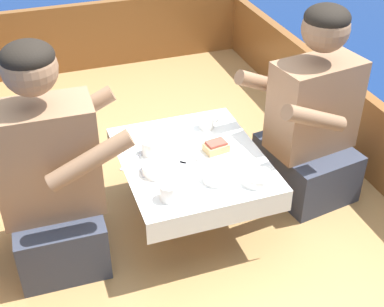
{
  "coord_description": "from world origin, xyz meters",
  "views": [
    {
      "loc": [
        -0.64,
        -1.8,
        2.02
      ],
      "look_at": [
        0.0,
        0.03,
        0.7
      ],
      "focal_mm": 50.0,
      "sensor_mm": 36.0,
      "label": 1
    }
  ],
  "objects": [
    {
      "name": "cockpit_table",
      "position": [
        0.0,
        0.03,
        0.64
      ],
      "size": [
        0.62,
        0.72,
        0.35
      ],
      "color": "#B2B2B7",
      "rests_on": "boat_deck"
    },
    {
      "name": "ground_plane",
      "position": [
        0.0,
        0.0,
        0.0
      ],
      "size": [
        60.0,
        60.0,
        0.0
      ],
      "primitive_type": "plane",
      "color": "navy"
    },
    {
      "name": "utensil_spoon_starboard",
      "position": [
        -0.23,
        0.1,
        0.68
      ],
      "size": [
        0.14,
        0.11,
        0.01
      ],
      "rotation": [
        0.0,
        0.0,
        0.65
      ],
      "color": "silver",
      "rests_on": "cockpit_table"
    },
    {
      "name": "person_port",
      "position": [
        -0.61,
        0.0,
        0.73
      ],
      "size": [
        0.53,
        0.45,
        0.99
      ],
      "rotation": [
        0.0,
        0.0,
        -0.03
      ],
      "color": "#333847",
      "rests_on": "boat_deck"
    },
    {
      "name": "utensil_fork_port",
      "position": [
        -0.02,
        -0.03,
        0.68
      ],
      "size": [
        0.14,
        0.12,
        0.0
      ],
      "rotation": [
        0.0,
        0.0,
        2.44
      ],
      "color": "silver",
      "rests_on": "cockpit_table"
    },
    {
      "name": "bowl_port_near",
      "position": [
        -0.18,
        -0.03,
        0.7
      ],
      "size": [
        0.12,
        0.12,
        0.04
      ],
      "color": "white",
      "rests_on": "cockpit_table"
    },
    {
      "name": "plate_bread",
      "position": [
        -0.02,
        0.23,
        0.68
      ],
      "size": [
        0.18,
        0.18,
        0.01
      ],
      "color": "white",
      "rests_on": "cockpit_table"
    },
    {
      "name": "boat_deck",
      "position": [
        0.0,
        0.0,
        0.16
      ],
      "size": [
        2.05,
        3.77,
        0.33
      ],
      "primitive_type": "cube",
      "color": "#A87F4C",
      "rests_on": "ground_plane"
    },
    {
      "name": "bowl_center_far",
      "position": [
        0.19,
        -0.22,
        0.7
      ],
      "size": [
        0.13,
        0.13,
        0.04
      ],
      "color": "white",
      "rests_on": "cockpit_table"
    },
    {
      "name": "coffee_cup_center",
      "position": [
        -0.18,
        -0.21,
        0.71
      ],
      "size": [
        0.1,
        0.08,
        0.07
      ],
      "color": "white",
      "rests_on": "cockpit_table"
    },
    {
      "name": "coffee_cup_starboard",
      "position": [
        0.15,
        0.24,
        0.72
      ],
      "size": [
        0.1,
        0.07,
        0.07
      ],
      "color": "white",
      "rests_on": "cockpit_table"
    },
    {
      "name": "plate_sandwich",
      "position": [
        0.11,
        0.03,
        0.68
      ],
      "size": [
        0.22,
        0.22,
        0.01
      ],
      "color": "white",
      "rests_on": "cockpit_table"
    },
    {
      "name": "bowl_starboard_near",
      "position": [
        0.04,
        -0.16,
        0.7
      ],
      "size": [
        0.12,
        0.12,
        0.04
      ],
      "color": "white",
      "rests_on": "cockpit_table"
    },
    {
      "name": "sandwich",
      "position": [
        0.11,
        0.03,
        0.71
      ],
      "size": [
        0.11,
        0.09,
        0.05
      ],
      "rotation": [
        0.0,
        0.0,
        0.15
      ],
      "color": "tan",
      "rests_on": "plate_sandwich"
    },
    {
      "name": "bow_coaming",
      "position": [
        0.0,
        1.86,
        0.57
      ],
      "size": [
        1.93,
        0.06,
        0.48
      ],
      "primitive_type": "cube",
      "color": "brown",
      "rests_on": "boat_deck"
    },
    {
      "name": "coffee_cup_port",
      "position": [
        -0.16,
        0.12,
        0.71
      ],
      "size": [
        0.1,
        0.08,
        0.06
      ],
      "color": "white",
      "rests_on": "cockpit_table"
    },
    {
      "name": "utensil_knife_port",
      "position": [
        -0.11,
        -0.28,
        0.68
      ],
      "size": [
        0.16,
        0.09,
        0.0
      ],
      "rotation": [
        0.0,
        0.0,
        2.65
      ],
      "color": "silver",
      "rests_on": "cockpit_table"
    },
    {
      "name": "person_starboard",
      "position": [
        0.61,
        0.06,
        0.72
      ],
      "size": [
        0.57,
        0.51,
        0.96
      ],
      "rotation": [
        0.0,
        0.0,
        3.29
      ],
      "color": "#333847",
      "rests_on": "boat_deck"
    },
    {
      "name": "utensil_spoon_port",
      "position": [
        -0.24,
        0.07,
        0.68
      ],
      "size": [
        0.04,
        0.17,
        0.01
      ],
      "rotation": [
        0.0,
        0.0,
        1.54
      ],
      "color": "silver",
      "rests_on": "cockpit_table"
    },
    {
      "name": "gunwale_starboard",
      "position": [
        0.99,
        0.0,
        0.54
      ],
      "size": [
        0.06,
        3.77,
        0.41
      ],
      "primitive_type": "cube",
      "color": "brown",
      "rests_on": "boat_deck"
    }
  ]
}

